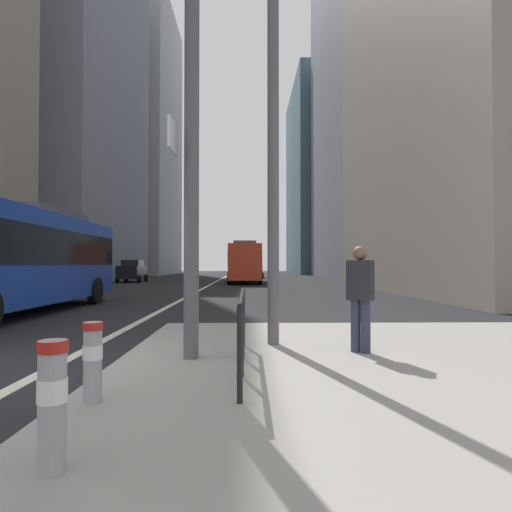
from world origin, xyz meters
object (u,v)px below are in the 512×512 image
object	(u,v)px
traffic_signal_gantry	(44,87)
bollard_right	(93,357)
city_bus_red_receding	(245,261)
street_lamp_post	(273,49)
city_bus_blue_oncoming	(16,254)
car_receding_near	(254,269)
bollard_left	(52,399)
car_oncoming_mid	(132,271)
pedestrian_waiting	(360,293)
car_receding_far	(252,268)

from	to	relation	value
traffic_signal_gantry	bollard_right	xyz separation A→B (m)	(1.44, -1.97, -3.54)
city_bus_red_receding	bollard_right	size ratio (longest dim) A/B	13.91
street_lamp_post	city_bus_blue_oncoming	bearing A→B (deg)	142.20
car_receding_near	bollard_left	distance (m)	47.71
car_receding_near	traffic_signal_gantry	xyz separation A→B (m)	(-3.71, -44.22, 3.14)
bollard_left	bollard_right	size ratio (longest dim) A/B	1.09
city_bus_blue_oncoming	traffic_signal_gantry	xyz separation A→B (m)	(4.08, -6.96, 2.29)
city_bus_blue_oncoming	car_receding_near	bearing A→B (deg)	78.18
city_bus_red_receding	traffic_signal_gantry	bearing A→B (deg)	-95.01
car_oncoming_mid	pedestrian_waiting	world-z (taller)	car_oncoming_mid
city_bus_red_receding	pedestrian_waiting	xyz separation A→B (m)	(2.06, -30.24, -0.77)
city_bus_blue_oncoming	car_receding_far	distance (m)	49.52
bollard_right	car_receding_far	bearing A→B (deg)	87.94
city_bus_red_receding	car_receding_far	xyz separation A→B (m)	(0.83, 25.24, -0.85)
city_bus_blue_oncoming	city_bus_red_receding	size ratio (longest dim) A/B	1.00
car_receding_near	traffic_signal_gantry	world-z (taller)	traffic_signal_gantry
street_lamp_post	car_oncoming_mid	bearing A→B (deg)	109.00
car_receding_far	pedestrian_waiting	distance (m)	55.50
city_bus_blue_oncoming	bollard_right	distance (m)	10.57
car_oncoming_mid	car_receding_far	distance (m)	26.16
car_receding_near	pedestrian_waiting	world-z (taller)	car_receding_near
car_receding_far	bollard_right	bearing A→B (deg)	-92.06
car_receding_far	pedestrian_waiting	size ratio (longest dim) A/B	2.70
city_bus_red_receding	car_receding_near	bearing A→B (deg)	85.68
car_receding_near	traffic_signal_gantry	distance (m)	44.49
bollard_right	city_bus_blue_oncoming	bearing A→B (deg)	121.75
car_oncoming_mid	city_bus_red_receding	bearing A→B (deg)	-8.01
car_receding_near	pedestrian_waiting	distance (m)	43.83
traffic_signal_gantry	street_lamp_post	xyz separation A→B (m)	(3.43, 1.13, 1.16)
car_oncoming_mid	pedestrian_waiting	distance (m)	33.82
city_bus_blue_oncoming	traffic_signal_gantry	size ratio (longest dim) A/B	1.71
car_receding_near	car_oncoming_mid	bearing A→B (deg)	-131.88
traffic_signal_gantry	pedestrian_waiting	xyz separation A→B (m)	(4.75, 0.40, -3.06)
city_bus_red_receding	car_receding_near	world-z (taller)	city_bus_red_receding
city_bus_red_receding	bollard_right	world-z (taller)	city_bus_red_receding
car_receding_far	bollard_left	world-z (taller)	car_receding_far
city_bus_blue_oncoming	pedestrian_waiting	world-z (taller)	city_bus_blue_oncoming
bollard_left	city_bus_red_receding	bearing A→B (deg)	88.35
traffic_signal_gantry	pedestrian_waiting	distance (m)	5.66
city_bus_red_receding	bollard_left	size ratio (longest dim) A/B	12.71
car_receding_near	traffic_signal_gantry	bearing A→B (deg)	-94.80
city_bus_blue_oncoming	city_bus_red_receding	world-z (taller)	same
city_bus_blue_oncoming	bollard_right	xyz separation A→B (m)	(5.52, -8.92, -1.24)
bollard_left	traffic_signal_gantry	bearing A→B (deg)	116.30
bollard_left	car_receding_far	bearing A→B (deg)	88.24
city_bus_blue_oncoming	car_receding_near	xyz separation A→B (m)	(7.80, 37.26, -0.85)
car_receding_near	bollard_right	xyz separation A→B (m)	(-2.27, -46.19, -0.40)
car_oncoming_mid	pedestrian_waiting	xyz separation A→B (m)	(11.96, -31.63, 0.08)
car_receding_near	street_lamp_post	world-z (taller)	street_lamp_post
car_receding_far	bollard_left	size ratio (longest dim) A/B	5.18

